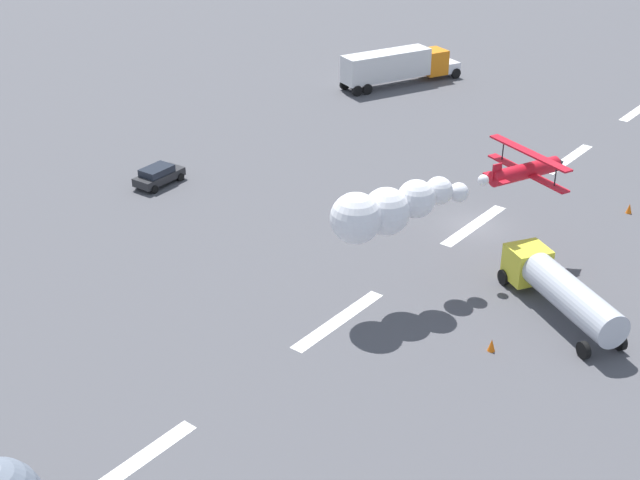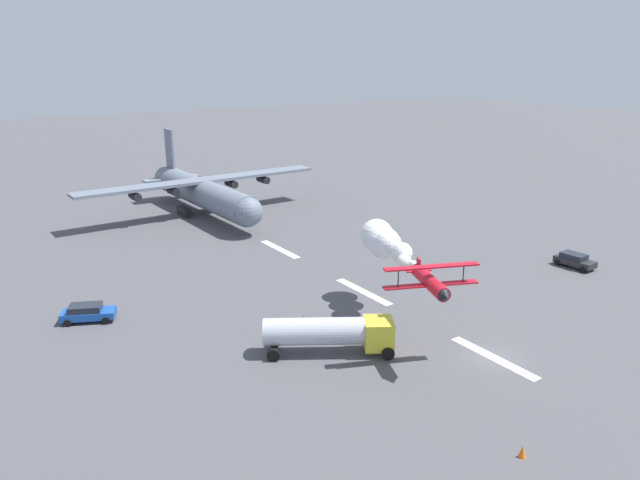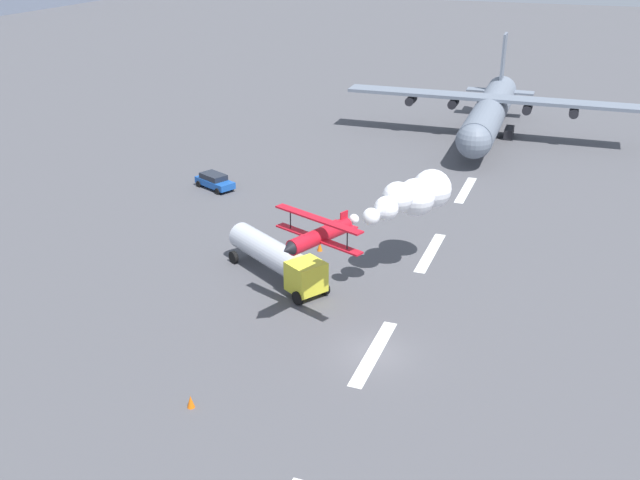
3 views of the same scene
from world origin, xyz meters
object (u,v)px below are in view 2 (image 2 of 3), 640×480
Objects in this scene: cargo_transport_plane at (206,193)px; traffic_cone_far at (304,318)px; followme_car_yellow at (575,260)px; traffic_cone_near at (522,451)px; airport_staff_sedan at (88,312)px; stunt_biplane_red at (387,244)px; fuel_tanker_truck at (330,332)px.

traffic_cone_far is at bearing 168.62° from cargo_transport_plane.
traffic_cone_near is at bearing 120.03° from followme_car_yellow.
followme_car_yellow reaches higher than traffic_cone_near.
cargo_transport_plane reaches higher than traffic_cone_near.
cargo_transport_plane is 39.12m from traffic_cone_far.
traffic_cone_near is at bearing 173.36° from cargo_transport_plane.
airport_staff_sedan is (-27.68, 23.02, -2.56)m from cargo_transport_plane.
traffic_cone_near is (-32.88, -15.98, -0.44)m from airport_staff_sedan.
airport_staff_sedan is 18.62m from traffic_cone_far.
followme_car_yellow is at bearing -107.34° from airport_staff_sedan.
traffic_cone_far is at bearing 76.83° from stunt_biplane_red.
stunt_biplane_red is 22.24× the size of traffic_cone_far.
cargo_transport_plane is at bearing -0.20° from stunt_biplane_red.
airport_staff_sedan is 6.38× the size of traffic_cone_far.
stunt_biplane_red is 22.24× the size of traffic_cone_near.
followme_car_yellow is at bearing -97.49° from traffic_cone_far.
traffic_cone_near is 22.32m from traffic_cone_far.
followme_car_yellow is 0.89× the size of airport_staff_sedan.
traffic_cone_near is (-16.47, -1.93, -1.38)m from fuel_tanker_truck.
fuel_tanker_truck is at bearing 92.82° from followme_car_yellow.
followme_car_yellow is at bearing -59.97° from traffic_cone_near.
traffic_cone_near and traffic_cone_far have the same top height.
stunt_biplane_red is 25.12m from followme_car_yellow.
stunt_biplane_red is 3.48× the size of airport_staff_sedan.
fuel_tanker_truck is (-4.08, 8.83, -4.43)m from stunt_biplane_red.
followme_car_yellow reaches higher than traffic_cone_far.
stunt_biplane_red is 26.54m from airport_staff_sedan.
traffic_cone_far is at bearing 82.51° from followme_car_yellow.
stunt_biplane_red is at bearing -103.17° from traffic_cone_far.
followme_car_yellow is at bearing -150.23° from cargo_transport_plane.
followme_car_yellow is 32.26m from traffic_cone_far.
cargo_transport_plane is at bearing 29.77° from followme_car_yellow.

